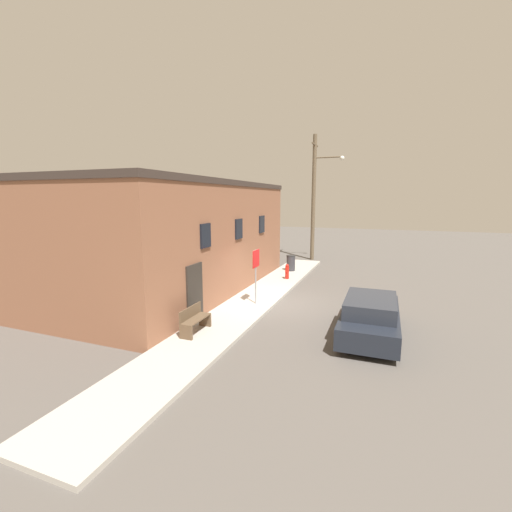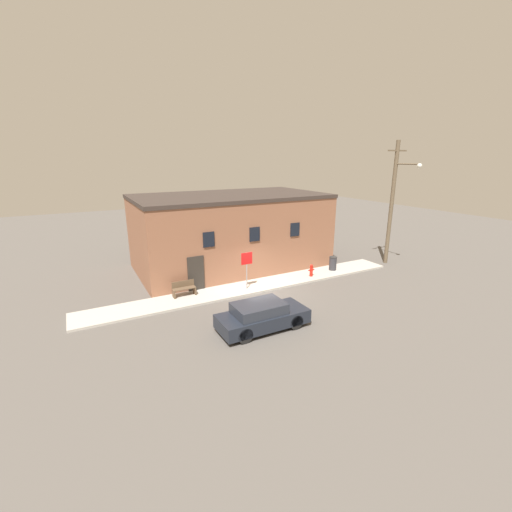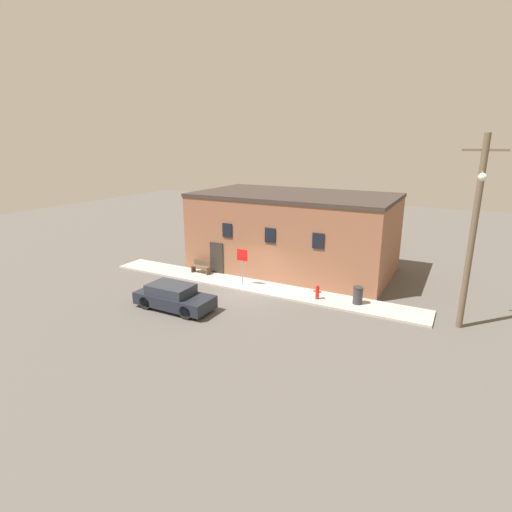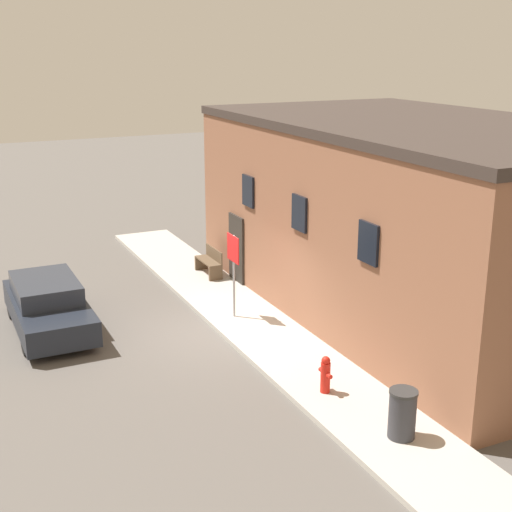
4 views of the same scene
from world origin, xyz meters
TOP-DOWN VIEW (x-y plane):
  - ground_plane at (0.00, 0.00)m, footprint 80.00×80.00m
  - sidewalk at (0.00, 1.03)m, footprint 20.45×2.06m
  - brick_building at (0.63, 5.72)m, footprint 13.22×7.43m
  - fire_hydrant at (4.21, 0.74)m, footprint 0.44×0.21m
  - stop_sign at (-0.59, 0.74)m, footprint 0.72×0.06m
  - bench at (-4.23, 1.51)m, footprint 1.29×0.44m
  - trash_bin at (6.37, 1.11)m, footprint 0.54×0.54m
  - parked_car at (-2.14, -3.86)m, footprint 4.28×1.76m

SIDE VIEW (x-z plane):
  - ground_plane at x=0.00m, z-range 0.00..0.00m
  - sidewalk at x=0.00m, z-range 0.00..0.12m
  - fire_hydrant at x=4.21m, z-range 0.12..0.94m
  - bench at x=-4.23m, z-range 0.11..0.96m
  - trash_bin at x=6.37m, z-range 0.13..1.08m
  - parked_car at x=-2.14m, z-range -0.01..1.31m
  - stop_sign at x=-0.59m, z-range 0.59..2.86m
  - brick_building at x=0.63m, z-range 0.00..5.27m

